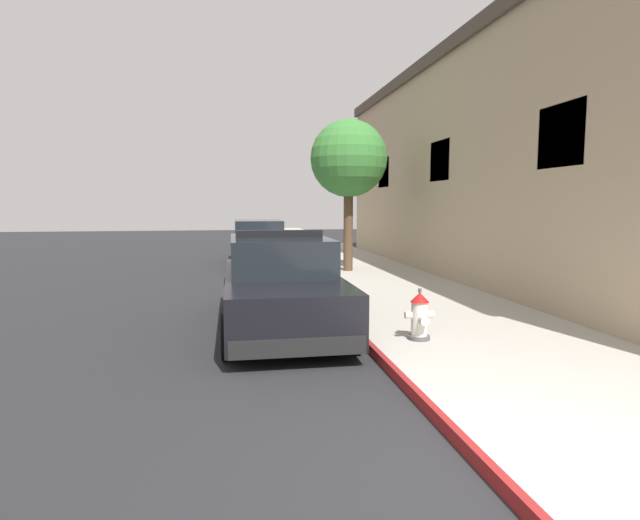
{
  "coord_description": "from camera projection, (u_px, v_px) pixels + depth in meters",
  "views": [
    {
      "loc": [
        -1.98,
        -3.39,
        2.12
      ],
      "look_at": [
        -0.22,
        6.78,
        1.0
      ],
      "focal_mm": 28.82,
      "sensor_mm": 36.0,
      "label": 1
    }
  ],
  "objects": [
    {
      "name": "curb_painted_edge",
      "position": [
        306.0,
        282.0,
        13.66
      ],
      "size": [
        0.08,
        60.0,
        0.13
      ],
      "primitive_type": "cube",
      "color": "maroon",
      "rests_on": "ground"
    },
    {
      "name": "ground_plane",
      "position": [
        146.0,
        293.0,
        12.99
      ],
      "size": [
        33.21,
        60.0,
        0.2
      ],
      "primitive_type": "cube",
      "color": "#232326"
    },
    {
      "name": "parked_car_silver_ahead",
      "position": [
        258.0,
        243.0,
        18.37
      ],
      "size": [
        1.94,
        4.84,
        1.56
      ],
      "color": "#B2B5BA",
      "rests_on": "ground"
    },
    {
      "name": "storefront_building",
      "position": [
        554.0,
        166.0,
        14.69
      ],
      "size": [
        7.16,
        19.1,
        6.39
      ],
      "color": "tan",
      "rests_on": "ground"
    },
    {
      "name": "fire_hydrant",
      "position": [
        420.0,
        316.0,
        7.54
      ],
      "size": [
        0.44,
        0.4,
        0.76
      ],
      "color": "#4C4C51",
      "rests_on": "sidewalk_pavement"
    },
    {
      "name": "street_tree",
      "position": [
        349.0,
        160.0,
        15.14
      ],
      "size": [
        2.27,
        2.27,
        4.47
      ],
      "color": "brown",
      "rests_on": "sidewalk_pavement"
    },
    {
      "name": "police_cruiser",
      "position": [
        280.0,
        285.0,
        8.82
      ],
      "size": [
        1.94,
        4.84,
        1.68
      ],
      "color": "black",
      "rests_on": "ground"
    },
    {
      "name": "sidewalk_pavement",
      "position": [
        375.0,
        280.0,
        13.98
      ],
      "size": [
        3.69,
        60.0,
        0.13
      ],
      "primitive_type": "cube",
      "color": "#ADA89E",
      "rests_on": "ground"
    }
  ]
}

